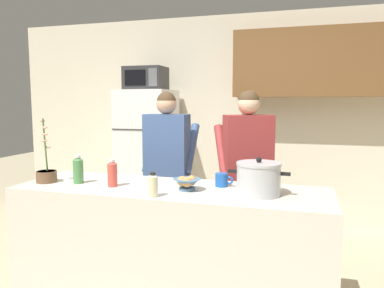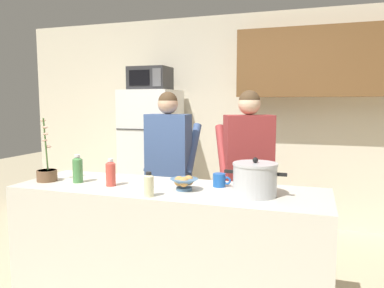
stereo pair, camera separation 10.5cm
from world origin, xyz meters
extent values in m
cube|color=beige|center=(0.00, 2.30, 1.30)|extent=(6.00, 0.12, 2.60)
cube|color=brown|center=(1.20, 2.07, 1.96)|extent=(2.21, 0.34, 0.76)
cube|color=silver|center=(0.00, 0.00, 0.46)|extent=(2.21, 0.68, 0.92)
cube|color=white|center=(-0.97, 1.85, 0.83)|extent=(0.64, 0.64, 1.67)
cube|color=#333333|center=(-0.97, 1.53, 1.20)|extent=(0.63, 0.01, 0.01)
cylinder|color=#B2B2B7|center=(-0.79, 1.50, 0.75)|extent=(0.02, 0.02, 0.75)
cube|color=#2D2D30|center=(-0.97, 1.83, 1.81)|extent=(0.48, 0.36, 0.28)
cube|color=black|center=(-1.03, 1.65, 1.81)|extent=(0.26, 0.01, 0.18)
cube|color=#59595B|center=(-0.80, 1.65, 1.81)|extent=(0.11, 0.01, 0.21)
cylinder|color=black|center=(-0.26, 0.84, 0.39)|extent=(0.11, 0.11, 0.79)
cylinder|color=black|center=(-0.40, 0.84, 0.39)|extent=(0.11, 0.11, 0.79)
cube|color=#3F598C|center=(-0.33, 0.84, 1.10)|extent=(0.41, 0.20, 0.62)
sphere|color=#D8A884|center=(-0.33, 0.84, 1.50)|extent=(0.19, 0.19, 0.19)
sphere|color=#4C3823|center=(-0.33, 0.84, 1.53)|extent=(0.18, 0.18, 0.18)
cylinder|color=#3F598C|center=(-0.13, 0.96, 1.08)|extent=(0.08, 0.37, 0.48)
cylinder|color=#3F598C|center=(-0.54, 0.96, 1.08)|extent=(0.08, 0.37, 0.48)
cylinder|color=#33384C|center=(0.51, 0.80, 0.39)|extent=(0.11, 0.11, 0.79)
cylinder|color=#33384C|center=(0.38, 0.74, 0.39)|extent=(0.11, 0.11, 0.79)
cube|color=#993333|center=(0.44, 0.77, 1.10)|extent=(0.46, 0.35, 0.62)
sphere|color=beige|center=(0.44, 0.77, 1.51)|extent=(0.19, 0.19, 0.19)
sphere|color=#4C3823|center=(0.44, 0.77, 1.53)|extent=(0.18, 0.18, 0.18)
cylinder|color=#993333|center=(0.58, 0.96, 1.08)|extent=(0.23, 0.37, 0.48)
cylinder|color=#993333|center=(0.20, 0.79, 1.08)|extent=(0.23, 0.37, 0.48)
cylinder|color=silver|center=(0.62, -0.03, 1.02)|extent=(0.28, 0.28, 0.20)
cylinder|color=silver|center=(0.62, -0.03, 1.13)|extent=(0.29, 0.29, 0.02)
sphere|color=black|center=(0.62, -0.03, 1.15)|extent=(0.04, 0.04, 0.04)
cube|color=black|center=(0.45, -0.03, 1.07)|extent=(0.06, 0.02, 0.02)
cube|color=black|center=(0.79, -0.03, 1.07)|extent=(0.06, 0.02, 0.02)
cylinder|color=#1E59B2|center=(0.34, 0.14, 0.97)|extent=(0.09, 0.09, 0.10)
torus|color=#1E59B2|center=(0.40, 0.14, 0.97)|extent=(0.06, 0.01, 0.06)
cylinder|color=#4C7299|center=(0.14, -0.04, 0.93)|extent=(0.11, 0.11, 0.02)
cone|color=#4C7299|center=(0.14, -0.04, 0.97)|extent=(0.19, 0.19, 0.06)
sphere|color=tan|center=(0.11, -0.06, 0.98)|extent=(0.07, 0.07, 0.07)
sphere|color=tan|center=(0.16, -0.02, 0.98)|extent=(0.07, 0.07, 0.07)
sphere|color=tan|center=(0.15, -0.07, 0.98)|extent=(0.07, 0.07, 0.07)
cylinder|color=beige|center=(-0.02, -0.27, 0.99)|extent=(0.07, 0.07, 0.13)
cone|color=beige|center=(-0.02, -0.27, 1.06)|extent=(0.07, 0.07, 0.02)
cylinder|color=#262626|center=(-0.02, -0.27, 1.07)|extent=(0.04, 0.04, 0.02)
cylinder|color=#4C8C4C|center=(-0.70, -0.06, 1.01)|extent=(0.07, 0.07, 0.17)
cone|color=#4C8C4C|center=(-0.70, -0.06, 1.11)|extent=(0.07, 0.07, 0.03)
cylinder|color=white|center=(-0.70, -0.06, 1.12)|extent=(0.04, 0.04, 0.02)
cylinder|color=#D84C3F|center=(-0.41, -0.08, 1.00)|extent=(0.07, 0.07, 0.16)
cone|color=#D84C3F|center=(-0.41, -0.08, 1.09)|extent=(0.07, 0.07, 0.02)
cylinder|color=white|center=(-0.41, -0.08, 1.11)|extent=(0.04, 0.04, 0.02)
cylinder|color=brown|center=(-0.95, -0.09, 0.96)|extent=(0.15, 0.15, 0.09)
cylinder|color=#38281E|center=(-0.95, -0.09, 1.00)|extent=(0.14, 0.14, 0.01)
cylinder|color=#4C7238|center=(-0.95, -0.09, 1.20)|extent=(0.01, 0.04, 0.40)
ellipsoid|color=#D8A58C|center=(-0.94, -0.07, 1.18)|extent=(0.04, 0.03, 0.02)
ellipsoid|color=#D8A58C|center=(-0.96, -0.09, 1.23)|extent=(0.04, 0.03, 0.02)
ellipsoid|color=#D8A58C|center=(-0.95, -0.09, 1.28)|extent=(0.04, 0.03, 0.02)
ellipsoid|color=#D8A58C|center=(-0.95, -0.10, 1.33)|extent=(0.04, 0.03, 0.02)
ellipsoid|color=#D8A58C|center=(-0.97, -0.08, 1.38)|extent=(0.04, 0.03, 0.02)
camera|label=1|loc=(0.86, -2.40, 1.52)|focal=34.48mm
camera|label=2|loc=(0.96, -2.36, 1.52)|focal=34.48mm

